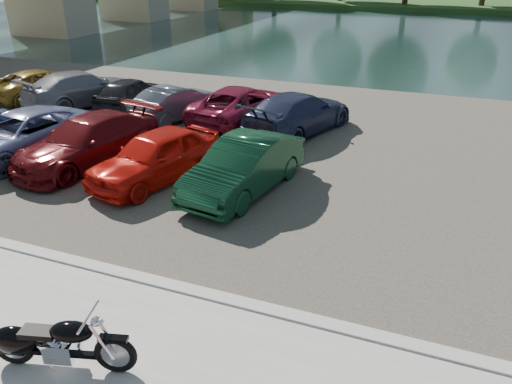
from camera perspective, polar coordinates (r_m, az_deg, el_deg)
ground at (r=8.69m, az=-14.02°, el=-18.70°), size 200.00×200.00×0.00m
kerb at (r=9.91m, az=-7.46°, el=-11.23°), size 60.00×0.30×0.14m
parking_lot at (r=17.43m, az=6.71°, el=5.24°), size 60.00×18.00×0.04m
river at (r=45.46m, az=16.86°, el=16.70°), size 120.00×40.00×0.00m
far_bank at (r=77.20m, az=19.56°, el=19.69°), size 120.00×24.00×0.60m
motorcycle at (r=8.61m, az=-22.55°, el=-15.63°), size 2.28×0.96×1.05m
car_2 at (r=17.86m, az=-25.33°, el=5.92°), size 3.06×5.42×1.43m
car_3 at (r=16.37m, az=-18.64°, el=5.52°), size 3.01×5.35×1.46m
car_4 at (r=14.60m, az=-11.35°, el=4.06°), size 2.81×4.62×1.47m
car_5 at (r=13.60m, az=-1.35°, el=2.95°), size 2.22×4.65×1.47m
car_6 at (r=25.29m, az=-23.29°, el=11.27°), size 3.29×5.10×1.31m
car_7 at (r=23.39m, az=-19.35°, el=11.12°), size 3.58×5.51×1.48m
car_8 at (r=22.37m, az=-14.24°, el=10.96°), size 1.91×4.04×1.34m
car_9 at (r=20.38m, az=-9.00°, el=10.07°), size 2.55×4.28×1.33m
car_10 at (r=19.75m, az=-1.65°, el=10.01°), size 3.04×5.38×1.42m
car_11 at (r=18.54m, az=4.83°, el=9.01°), size 3.47×5.49×1.48m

